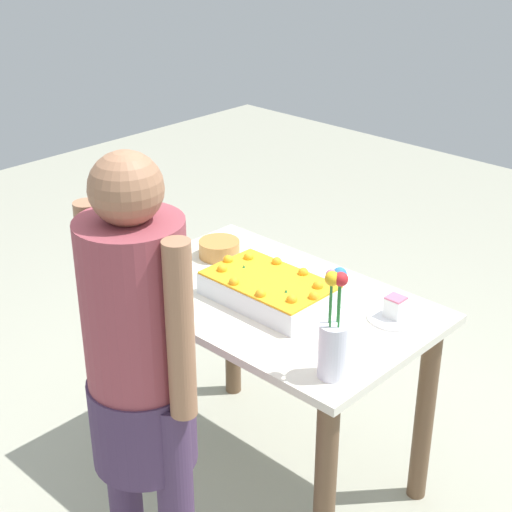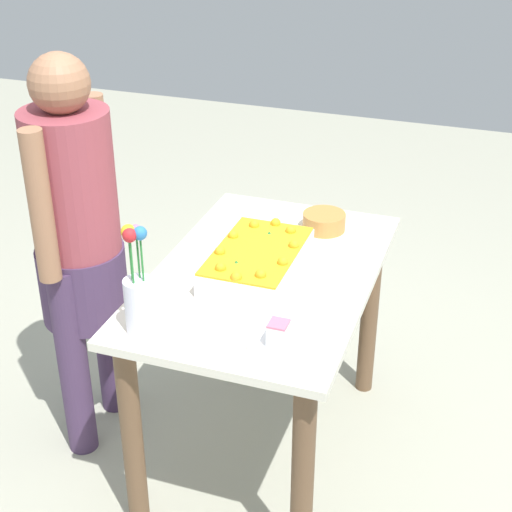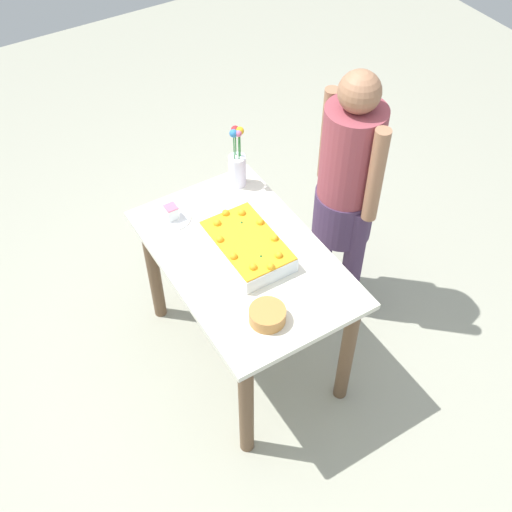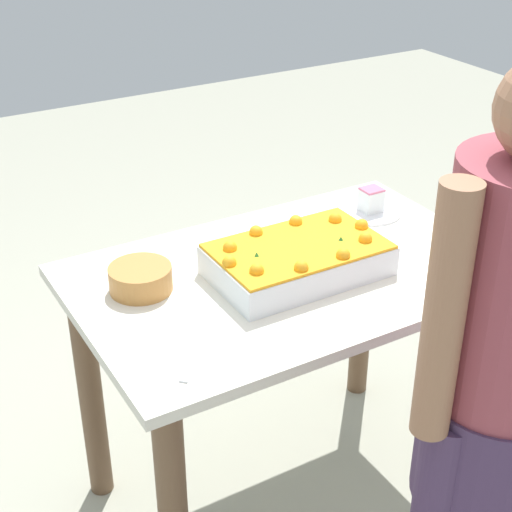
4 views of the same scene
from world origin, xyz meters
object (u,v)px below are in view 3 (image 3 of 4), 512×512
(fruit_bowl, at_px, (267,315))
(sheet_cake, at_px, (247,246))
(cake_knife, at_px, (326,289))
(person_standing, at_px, (347,184))
(serving_plate_with_slice, at_px, (172,215))
(flower_vase, at_px, (237,165))

(fruit_bowl, bearing_deg, sheet_cake, -18.87)
(cake_knife, distance_m, person_standing, 0.65)
(serving_plate_with_slice, bearing_deg, fruit_bowl, -175.05)
(cake_knife, relative_size, fruit_bowl, 1.45)
(sheet_cake, xyz_separation_m, person_standing, (0.08, -0.64, 0.03))
(serving_plate_with_slice, bearing_deg, person_standing, -110.35)
(flower_vase, bearing_deg, serving_plate_with_slice, 98.20)
(serving_plate_with_slice, height_order, cake_knife, serving_plate_with_slice)
(cake_knife, xyz_separation_m, fruit_bowl, (-0.01, 0.31, 0.03))
(sheet_cake, height_order, serving_plate_with_slice, sheet_cake)
(serving_plate_with_slice, relative_size, cake_knife, 0.80)
(serving_plate_with_slice, xyz_separation_m, flower_vase, (0.06, -0.41, 0.10))
(person_standing, bearing_deg, fruit_bowl, 31.24)
(sheet_cake, height_order, flower_vase, flower_vase)
(sheet_cake, xyz_separation_m, fruit_bowl, (-0.38, 0.13, -0.01))
(flower_vase, bearing_deg, fruit_bowl, 157.67)
(sheet_cake, distance_m, fruit_bowl, 0.41)
(serving_plate_with_slice, bearing_deg, cake_knife, -153.57)
(serving_plate_with_slice, height_order, fruit_bowl, serving_plate_with_slice)
(sheet_cake, height_order, fruit_bowl, sheet_cake)
(fruit_bowl, bearing_deg, flower_vase, -22.33)
(flower_vase, relative_size, person_standing, 0.23)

